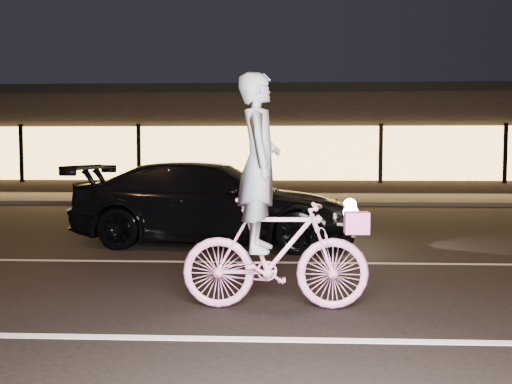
{
  "coord_description": "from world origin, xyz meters",
  "views": [
    {
      "loc": [
        0.89,
        -6.37,
        1.64
      ],
      "look_at": [
        0.56,
        0.6,
        1.15
      ],
      "focal_mm": 40.0,
      "sensor_mm": 36.0,
      "label": 1
    }
  ],
  "objects": [
    {
      "name": "ground",
      "position": [
        0.0,
        0.0,
        0.0
      ],
      "size": [
        90.0,
        90.0,
        0.0
      ],
      "primitive_type": "plane",
      "color": "black",
      "rests_on": "ground"
    },
    {
      "name": "lane_stripe_near",
      "position": [
        0.0,
        -1.5,
        0.0
      ],
      "size": [
        60.0,
        0.12,
        0.01
      ],
      "primitive_type": "cube",
      "color": "silver",
      "rests_on": "ground"
    },
    {
      "name": "lane_stripe_far",
      "position": [
        0.0,
        2.0,
        0.0
      ],
      "size": [
        60.0,
        0.1,
        0.01
      ],
      "primitive_type": "cube",
      "color": "gray",
      "rests_on": "ground"
    },
    {
      "name": "sidewalk",
      "position": [
        0.0,
        13.0,
        0.06
      ],
      "size": [
        30.0,
        4.0,
        0.12
      ],
      "primitive_type": "cube",
      "color": "#383533",
      "rests_on": "ground"
    },
    {
      "name": "storefront",
      "position": [
        0.0,
        18.97,
        2.15
      ],
      "size": [
        25.4,
        8.42,
        4.2
      ],
      "color": "black",
      "rests_on": "ground"
    },
    {
      "name": "cyclist",
      "position": [
        0.77,
        -0.51,
        0.87
      ],
      "size": [
        1.95,
        0.67,
        2.45
      ],
      "rotation": [
        0.0,
        0.0,
        1.57
      ],
      "color": "#EE3398",
      "rests_on": "ground"
    },
    {
      "name": "sedan",
      "position": [
        -0.34,
        3.72,
        0.73
      ],
      "size": [
        5.22,
        2.57,
        1.46
      ],
      "rotation": [
        0.0,
        0.0,
        1.46
      ],
      "color": "black",
      "rests_on": "ground"
    }
  ]
}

